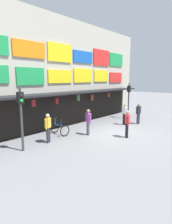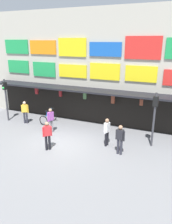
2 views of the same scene
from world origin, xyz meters
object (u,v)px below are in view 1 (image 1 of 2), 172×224
object	(u,v)px
pedestrian_in_black	(138,112)
traffic_light_near	(21,109)
pedestrian_in_white	(88,121)
pedestrian_in_blue	(48,126)
pedestrian_in_red	(127,123)
pedestrian_in_yellow	(125,113)
traffic_light_far	(129,95)
bicycle_parked	(60,129)

from	to	relation	value
pedestrian_in_black	traffic_light_near	bearing A→B (deg)	169.60
pedestrian_in_white	pedestrian_in_blue	bearing A→B (deg)	164.81
pedestrian_in_white	pedestrian_in_red	size ratio (longest dim) A/B	1.00
traffic_light_near	pedestrian_in_white	bearing A→B (deg)	-8.80
pedestrian_in_white	pedestrian_in_blue	size ratio (longest dim) A/B	1.00
pedestrian_in_yellow	pedestrian_in_black	world-z (taller)	same
traffic_light_near	pedestrian_in_yellow	world-z (taller)	traffic_light_near
traffic_light_far	pedestrian_in_yellow	size ratio (longest dim) A/B	1.90
pedestrian_in_black	pedestrian_in_white	size ratio (longest dim) A/B	1.00
traffic_light_near	bicycle_parked	size ratio (longest dim) A/B	2.64
traffic_light_near	pedestrian_in_black	distance (m)	9.51
bicycle_parked	pedestrian_in_black	distance (m)	6.67
pedestrian_in_black	pedestrian_in_blue	size ratio (longest dim) A/B	1.00
pedestrian_in_yellow	pedestrian_in_black	bearing A→B (deg)	-35.58
traffic_light_far	pedestrian_in_red	world-z (taller)	traffic_light_far
bicycle_parked	pedestrian_in_yellow	world-z (taller)	pedestrian_in_yellow
bicycle_parked	pedestrian_in_red	bearing A→B (deg)	-57.28
pedestrian_in_black	pedestrian_in_white	xyz separation A→B (m)	(-4.98, 1.04, 0.00)
pedestrian_in_blue	pedestrian_in_red	bearing A→B (deg)	-37.09
pedestrian_in_yellow	pedestrian_in_red	size ratio (longest dim) A/B	1.00
bicycle_parked	traffic_light_far	bearing A→B (deg)	-5.82
traffic_light_near	pedestrian_in_red	distance (m)	6.25
bicycle_parked	pedestrian_in_black	size ratio (longest dim) A/B	0.72
pedestrian_in_yellow	pedestrian_in_white	xyz separation A→B (m)	(-4.01, 0.34, 0.00)
traffic_light_near	pedestrian_in_blue	distance (m)	2.03
traffic_light_near	pedestrian_in_blue	size ratio (longest dim) A/B	1.90
traffic_light_far	pedestrian_in_red	size ratio (longest dim) A/B	1.90
pedestrian_in_white	pedestrian_in_red	bearing A→B (deg)	-61.94
pedestrian_in_white	traffic_light_near	bearing A→B (deg)	171.20
traffic_light_far	pedestrian_in_white	bearing A→B (deg)	-173.92
pedestrian_in_white	pedestrian_in_blue	distance (m)	2.76
pedestrian_in_yellow	traffic_light_far	bearing A→B (deg)	22.96
pedestrian_in_red	pedestrian_in_blue	xyz separation A→B (m)	(-3.81, 2.88, 0.00)
traffic_light_far	pedestrian_in_blue	world-z (taller)	traffic_light_far
traffic_light_far	pedestrian_in_red	distance (m)	6.12
traffic_light_far	pedestrian_in_white	world-z (taller)	traffic_light_far
traffic_light_far	pedestrian_in_yellow	distance (m)	2.90
traffic_light_far	pedestrian_in_black	bearing A→B (deg)	-130.27
traffic_light_far	pedestrian_in_yellow	xyz separation A→B (m)	(-2.43, -1.03, -1.19)
traffic_light_near	pedestrian_in_red	bearing A→B (deg)	-27.40
traffic_light_near	pedestrian_in_white	world-z (taller)	traffic_light_near
traffic_light_near	traffic_light_far	distance (m)	10.74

